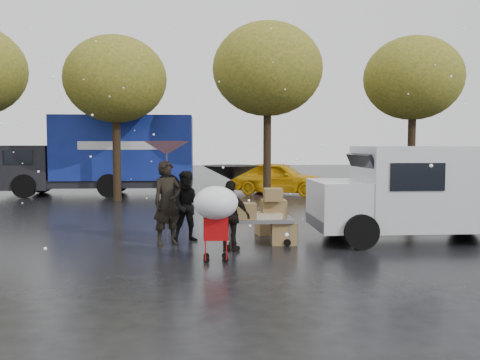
{
  "coord_description": "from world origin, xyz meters",
  "views": [
    {
      "loc": [
        -0.07,
        -10.41,
        2.24
      ],
      "look_at": [
        0.75,
        1.0,
        1.44
      ],
      "focal_mm": 38.0,
      "sensor_mm": 36.0,
      "label": 1
    }
  ],
  "objects": [
    {
      "name": "ground",
      "position": [
        0.0,
        0.0,
        0.0
      ],
      "size": [
        90.0,
        90.0,
        0.0
      ],
      "primitive_type": "plane",
      "color": "black",
      "rests_on": "ground"
    },
    {
      "name": "person_pink",
      "position": [
        -0.88,
        0.94,
        0.94
      ],
      "size": [
        0.82,
        0.74,
        1.88
      ],
      "primitive_type": "imported",
      "rotation": [
        0.0,
        0.0,
        0.55
      ],
      "color": "black",
      "rests_on": "ground"
    },
    {
      "name": "person_middle",
      "position": [
        -0.44,
        1.32,
        0.82
      ],
      "size": [
        0.83,
        0.66,
        1.63
      ],
      "primitive_type": "imported",
      "rotation": [
        0.0,
        0.0,
        0.05
      ],
      "color": "black",
      "rests_on": "ground"
    },
    {
      "name": "person_black",
      "position": [
        0.49,
        0.13,
        0.74
      ],
      "size": [
        0.94,
        0.76,
        1.49
      ],
      "primitive_type": "imported",
      "rotation": [
        0.0,
        0.0,
        2.6
      ],
      "color": "black",
      "rests_on": "ground"
    },
    {
      "name": "umbrella_pink",
      "position": [
        -0.88,
        0.94,
        2.16
      ],
      "size": [
        1.01,
        1.01,
        2.32
      ],
      "color": "#4C4C4C",
      "rests_on": "ground"
    },
    {
      "name": "umbrella_black",
      "position": [
        0.49,
        0.13,
        1.65
      ],
      "size": [
        1.18,
        1.18,
        1.8
      ],
      "color": "#4C4C4C",
      "rests_on": "ground"
    },
    {
      "name": "vendor_cart",
      "position": [
        1.24,
        0.85,
        0.73
      ],
      "size": [
        1.52,
        0.8,
        1.27
      ],
      "color": "slate",
      "rests_on": "ground"
    },
    {
      "name": "shopping_cart",
      "position": [
        0.15,
        -0.91,
        1.06
      ],
      "size": [
        0.84,
        0.84,
        1.46
      ],
      "color": "#B20A0C",
      "rests_on": "ground"
    },
    {
      "name": "white_van",
      "position": [
        5.09,
        1.08,
        1.16
      ],
      "size": [
        4.91,
        2.18,
        2.2
      ],
      "color": "silver",
      "rests_on": "ground"
    },
    {
      "name": "blue_truck",
      "position": [
        -4.41,
        12.52,
        1.76
      ],
      "size": [
        8.3,
        2.6,
        3.5
      ],
      "color": "navy",
      "rests_on": "ground"
    },
    {
      "name": "box_ground_near",
      "position": [
        1.72,
        0.77,
        0.25
      ],
      "size": [
        0.59,
        0.48,
        0.51
      ],
      "primitive_type": "cube",
      "rotation": [
        0.0,
        0.0,
        -0.06
      ],
      "color": "olive",
      "rests_on": "ground"
    },
    {
      "name": "box_ground_far",
      "position": [
        1.48,
        2.02,
        0.19
      ],
      "size": [
        0.57,
        0.5,
        0.38
      ],
      "primitive_type": "cube",
      "rotation": [
        0.0,
        0.0,
        0.27
      ],
      "color": "olive",
      "rests_on": "ground"
    },
    {
      "name": "yellow_taxi",
      "position": [
        3.3,
        12.17,
        0.74
      ],
      "size": [
        4.68,
        3.42,
        1.48
      ],
      "primitive_type": "imported",
      "rotation": [
        0.0,
        0.0,
        1.14
      ],
      "color": "#ECAC0C",
      "rests_on": "ground"
    },
    {
      "name": "tree_row",
      "position": [
        -0.47,
        10.0,
        5.02
      ],
      "size": [
        21.6,
        4.4,
        7.12
      ],
      "color": "black",
      "rests_on": "ground"
    }
  ]
}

